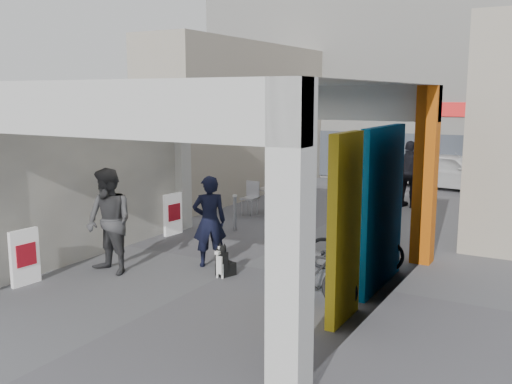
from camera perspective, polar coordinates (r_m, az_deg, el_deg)
The scene contains 20 objects.
ground at distance 11.30m, azimuth -1.37°, elevation -7.37°, with size 90.00×90.00×0.00m, color #5B5C61.
arcade_canopy at distance 9.88m, azimuth -1.19°, elevation 3.79°, with size 6.40×6.45×6.40m.
far_building at distance 23.92m, azimuth 16.43°, elevation 10.94°, with size 18.00×4.08×8.00m.
plaza_bldg_left at distance 19.57m, azimuth -1.41°, elevation 7.31°, with size 2.00×9.00×5.00m, color #ACA08E.
bollard_left at distance 14.02m, azimuth -2.12°, elevation -2.15°, with size 0.09×0.09×0.88m, color #979AA0.
bollard_center at distance 13.30m, azimuth 4.43°, elevation -2.96°, with size 0.09×0.09×0.82m, color #979AA0.
bollard_right at distance 12.63m, azimuth 10.97°, elevation -3.76°, with size 0.09×0.09×0.83m, color #979AA0.
advert_board_near at distance 10.87m, azimuth -22.11°, elevation -6.04°, with size 0.14×0.55×1.00m.
advert_board_far at distance 13.77m, azimuth -8.30°, elevation -2.18°, with size 0.16×0.56×1.00m.
cafe_set at distance 16.06m, azimuth 1.82°, elevation -1.01°, with size 1.55×1.25×0.94m.
produce_stand at distance 17.36m, azimuth 3.71°, elevation -0.36°, with size 1.11×0.60×0.73m.
crate_stack at distance 18.33m, azimuth 13.01°, elevation -0.09°, with size 0.51×0.43×0.56m.
border_collie at distance 10.60m, azimuth -3.28°, elevation -7.10°, with size 0.24×0.47×0.65m.
man_with_dog at distance 11.11m, azimuth -4.68°, elevation -2.93°, with size 0.65×0.43×1.79m, color black.
man_back_turned at distance 10.94m, azimuth -14.48°, elevation -2.89°, with size 0.97×0.75×1.99m, color #3F3F42.
man_elderly at distance 11.26m, azimuth 11.53°, elevation -3.49°, with size 0.77×0.50×1.58m, color teal.
man_crates at distance 17.52m, azimuth 15.11°, elevation 1.74°, with size 1.16×0.48×1.98m, color black.
bicycle_front at distance 11.05m, azimuth 9.89°, elevation -5.32°, with size 0.64×1.83×0.96m, color black.
bicycle_rear at distance 9.27m, azimuth 5.59°, elevation -8.17°, with size 0.45×1.60×0.96m, color black.
white_van at distance 21.27m, azimuth 19.07°, elevation 1.99°, with size 1.55×3.85×1.31m, color white.
Camera 1 is at (5.57, -9.26, 3.32)m, focal length 40.00 mm.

